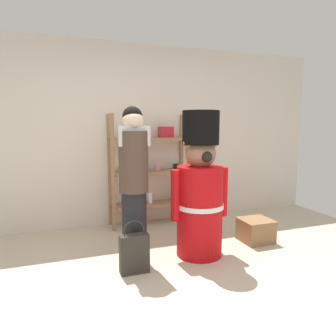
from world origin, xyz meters
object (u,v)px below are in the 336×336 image
teddy_bear_guard (200,192)px  person_shopper (134,182)px  shopping_bag (134,253)px  display_crate (256,230)px  merchandise_shelf (150,168)px

teddy_bear_guard → person_shopper: 0.75m
shopping_bag → display_crate: (1.63, 0.31, -0.06)m
merchandise_shelf → person_shopper: person_shopper is taller
teddy_bear_guard → display_crate: bearing=8.3°
merchandise_shelf → shopping_bag: (-0.59, -1.44, -0.62)m
merchandise_shelf → display_crate: size_ratio=4.22×
shopping_bag → person_shopper: bearing=75.3°
merchandise_shelf → teddy_bear_guard: 1.28m
merchandise_shelf → display_crate: merchandise_shelf is taller
teddy_bear_guard → shopping_bag: 0.96m
teddy_bear_guard → person_shopper: person_shopper is taller
person_shopper → shopping_bag: 0.70m
merchandise_shelf → display_crate: 1.68m
shopping_bag → display_crate: 1.66m
merchandise_shelf → display_crate: bearing=-47.6°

